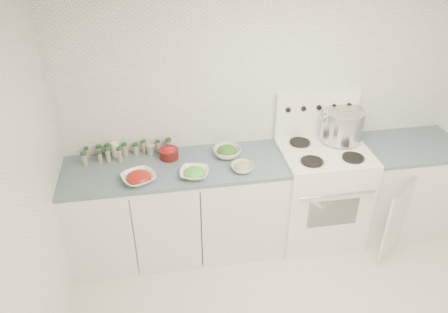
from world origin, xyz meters
TOP-DOWN VIEW (x-y plane):
  - room_walls at (0.00, 0.00)m, footprint 3.54×3.04m
  - counter_left at (-0.82, 1.19)m, footprint 1.85×0.62m
  - stove at (0.48, 1.19)m, footprint 0.76×0.70m
  - counter_right at (1.30, 1.19)m, footprint 0.89×0.87m
  - stock_pot at (0.67, 1.33)m, footprint 0.39×0.37m
  - bowl_tomato at (-1.11, 1.02)m, footprint 0.33×0.33m
  - bowl_snowpea at (-0.68, 1.02)m, footprint 0.27×0.27m
  - bowl_broccoli at (-0.37, 1.28)m, footprint 0.28×0.28m
  - bowl_zucchini at (-0.28, 1.03)m, footprint 0.23×0.23m
  - bowl_pepper at (-0.86, 1.33)m, footprint 0.16×0.16m
  - salt_canister at (-1.31, 1.44)m, footprint 0.08×0.08m
  - tin_can at (-1.01, 1.41)m, footprint 0.07×0.07m
  - spice_cluster at (-1.26, 1.41)m, footprint 0.75×0.16m

SIDE VIEW (x-z plane):
  - counter_right at x=1.30m, z-range 0.00..0.90m
  - counter_left at x=-0.82m, z-range 0.00..0.90m
  - stove at x=0.48m, z-range -0.18..1.18m
  - bowl_snowpea at x=-0.68m, z-range 0.89..0.97m
  - bowl_zucchini at x=-0.28m, z-range 0.90..0.97m
  - bowl_tomato at x=-1.11m, z-range 0.89..0.98m
  - bowl_broccoli at x=-0.37m, z-range 0.90..0.99m
  - tin_can at x=-1.01m, z-range 0.90..0.99m
  - bowl_pepper at x=-0.86m, z-range 0.90..1.00m
  - spice_cluster at x=-1.26m, z-range 0.89..1.03m
  - salt_canister at x=-1.31m, z-range 0.90..1.03m
  - stock_pot at x=0.67m, z-range 0.96..1.24m
  - room_walls at x=0.00m, z-range 0.30..2.82m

